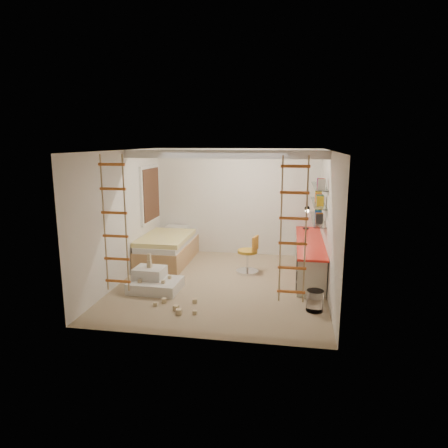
% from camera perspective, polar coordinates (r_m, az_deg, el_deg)
% --- Properties ---
extents(floor, '(4.50, 4.50, 0.00)m').
position_cam_1_polar(floor, '(7.98, -0.37, -8.55)').
color(floor, tan).
rests_on(floor, ground).
extents(ceiling_beam, '(4.00, 0.18, 0.16)m').
position_cam_1_polar(ceiling_beam, '(7.78, 0.00, 9.92)').
color(ceiling_beam, white).
rests_on(ceiling_beam, ceiling).
extents(window_frame, '(0.06, 1.15, 1.35)m').
position_cam_1_polar(window_frame, '(9.53, -10.55, 4.21)').
color(window_frame, white).
rests_on(window_frame, wall_left).
extents(window_blind, '(0.02, 1.00, 1.20)m').
position_cam_1_polar(window_blind, '(9.52, -10.32, 4.21)').
color(window_blind, '#4C2D1E').
rests_on(window_blind, window_frame).
extents(rope_ladder_left, '(0.41, 0.04, 2.13)m').
position_cam_1_polar(rope_ladder_left, '(6.34, -15.32, -0.07)').
color(rope_ladder_left, '#C16121').
rests_on(rope_ladder_left, ceiling).
extents(rope_ladder_right, '(0.41, 0.04, 2.13)m').
position_cam_1_polar(rope_ladder_right, '(5.76, 9.86, -1.00)').
color(rope_ladder_right, orange).
rests_on(rope_ladder_right, ceiling).
extents(waste_bin, '(0.28, 0.28, 0.36)m').
position_cam_1_polar(waste_bin, '(6.89, 12.85, -10.65)').
color(waste_bin, white).
rests_on(waste_bin, floor).
extents(desk, '(0.56, 2.80, 0.75)m').
position_cam_1_polar(desk, '(8.57, 12.07, -4.52)').
color(desk, red).
rests_on(desk, floor).
extents(shelves, '(0.25, 1.80, 0.71)m').
position_cam_1_polar(shelves, '(8.61, 13.33, 2.96)').
color(shelves, white).
rests_on(shelves, wall_right).
extents(bed, '(1.02, 2.00, 0.69)m').
position_cam_1_polar(bed, '(9.36, -8.02, -3.47)').
color(bed, '#AD7F51').
rests_on(bed, floor).
extents(task_lamp, '(0.14, 0.36, 0.57)m').
position_cam_1_polar(task_lamp, '(9.34, 11.75, 1.44)').
color(task_lamp, black).
rests_on(task_lamp, desk).
extents(swivel_chair, '(0.58, 0.58, 0.82)m').
position_cam_1_polar(swivel_chair, '(8.54, 3.51, -5.05)').
color(swivel_chair, gold).
rests_on(swivel_chair, floor).
extents(play_platform, '(0.95, 0.75, 0.41)m').
position_cam_1_polar(play_platform, '(7.75, -9.97, -8.11)').
color(play_platform, silver).
rests_on(play_platform, floor).
extents(toy_blocks, '(1.29, 1.14, 0.68)m').
position_cam_1_polar(toy_blocks, '(7.28, -8.53, -8.82)').
color(toy_blocks, '#CCB284').
rests_on(toy_blocks, floor).
extents(books, '(0.14, 0.70, 0.92)m').
position_cam_1_polar(books, '(8.60, 13.37, 3.73)').
color(books, '#262626').
rests_on(books, shelves).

